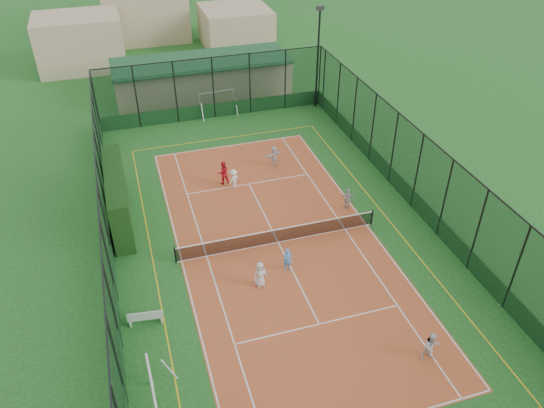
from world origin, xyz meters
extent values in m
plane|color=#1E501B|center=(0.00, 0.00, 0.00)|extent=(300.00, 300.00, 0.00)
cube|color=#A74525|center=(0.00, 0.00, 0.01)|extent=(11.17, 23.97, 0.01)
cube|color=black|center=(-8.30, 4.96, 1.58)|extent=(1.08, 7.20, 3.15)
imported|color=silver|center=(-1.93, -3.05, 0.75)|extent=(0.79, 0.59, 1.48)
imported|color=#519EE8|center=(-0.21, -2.31, 0.68)|extent=(0.50, 0.34, 1.35)
imported|color=silver|center=(3.91, -9.65, 0.76)|extent=(0.74, 0.59, 1.50)
imported|color=white|center=(-1.04, 6.27, 0.68)|extent=(0.99, 0.88, 1.33)
imported|color=silver|center=(5.08, 1.95, 0.70)|extent=(0.88, 0.64, 1.38)
imported|color=silver|center=(2.31, 8.26, 0.73)|extent=(1.40, 0.93, 1.45)
imported|color=red|center=(-1.56, 6.99, 0.82)|extent=(0.79, 0.62, 1.61)
sphere|color=#CCE033|center=(-0.65, 1.96, 0.04)|extent=(0.07, 0.07, 0.07)
sphere|color=#CCE033|center=(0.10, 0.78, 0.04)|extent=(0.07, 0.07, 0.07)
sphere|color=#CCE033|center=(2.02, 0.58, 0.04)|extent=(0.07, 0.07, 0.07)
camera|label=1|loc=(-7.20, -22.23, 19.00)|focal=35.00mm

